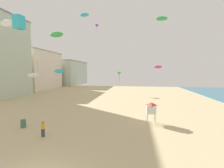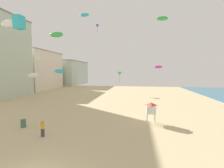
{
  "view_description": "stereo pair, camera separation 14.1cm",
  "coord_description": "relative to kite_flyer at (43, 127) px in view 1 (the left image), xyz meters",
  "views": [
    {
      "loc": [
        5.75,
        -6.34,
        6.25
      ],
      "look_at": [
        2.28,
        15.56,
        4.49
      ],
      "focal_mm": 24.39,
      "sensor_mm": 36.0,
      "label": 1
    },
    {
      "loc": [
        5.89,
        -6.32,
        6.25
      ],
      "look_at": [
        2.28,
        15.56,
        4.49
      ],
      "focal_mm": 24.39,
      "sensor_mm": 36.0,
      "label": 2
    }
  ],
  "objects": [
    {
      "name": "boardwalk_hotel_far",
      "position": [
        -27.25,
        59.04,
        4.85
      ],
      "size": [
        17.58,
        22.05,
        11.53
      ],
      "color": "#B7C6B2",
      "rests_on": "ground"
    },
    {
      "name": "kite_white_parafoil_3",
      "position": [
        -10.11,
        12.55,
        4.7
      ],
      "size": [
        2.32,
        0.64,
        0.9
      ],
      "color": "white"
    },
    {
      "name": "kite_green_delta_2",
      "position": [
        4.09,
        29.99,
        4.83
      ],
      "size": [
        1.3,
        1.3,
        2.95
      ],
      "color": "green"
    },
    {
      "name": "kite_white_parafoil",
      "position": [
        -10.9,
        8.39,
        12.85
      ],
      "size": [
        2.86,
        0.79,
        1.11
      ],
      "color": "white"
    },
    {
      "name": "kite_purple_delta",
      "position": [
        -1.63,
        27.25,
        17.49
      ],
      "size": [
        0.88,
        0.88,
        2.0
      ],
      "color": "purple"
    },
    {
      "name": "kite_cyan_box",
      "position": [
        -5.81,
        4.51,
        11.56
      ],
      "size": [
        1.04,
        1.04,
        1.64
      ],
      "color": "#2DB7CC"
    },
    {
      "name": "kite_magenta_parafoil",
      "position": [
        12.67,
        15.17,
        6.22
      ],
      "size": [
        1.38,
        0.38,
        0.54
      ],
      "color": "#DB3D9E"
    },
    {
      "name": "kite_cyan_parafoil_2",
      "position": [
        0.69,
        10.63,
        14.28
      ],
      "size": [
        1.44,
        0.4,
        0.56
      ],
      "color": "#2DB7CC"
    },
    {
      "name": "kite_flyer",
      "position": [
        0.0,
        0.0,
        0.0
      ],
      "size": [
        0.34,
        0.34,
        1.64
      ],
      "rotation": [
        0.0,
        0.0,
        0.3
      ],
      "color": "#383D4C",
      "rests_on": "ground"
    },
    {
      "name": "beach_trash_bin",
      "position": [
        -3.69,
        1.92,
        -0.47
      ],
      "size": [
        0.56,
        0.56,
        0.9
      ],
      "primitive_type": "cylinder",
      "color": "#3D6B4C",
      "rests_on": "ground"
    },
    {
      "name": "lifeguard_stand",
      "position": [
        10.68,
        5.77,
        0.92
      ],
      "size": [
        1.1,
        1.1,
        2.55
      ],
      "rotation": [
        0.0,
        0.0,
        0.16
      ],
      "color": "white",
      "rests_on": "ground"
    },
    {
      "name": "kite_green_parafoil_2",
      "position": [
        14.16,
        22.08,
        16.84
      ],
      "size": [
        2.4,
        0.67,
        0.93
      ],
      "color": "green"
    },
    {
      "name": "kite_cyan_parafoil",
      "position": [
        -2.11,
        7.39,
        5.46
      ],
      "size": [
        1.53,
        0.42,
        0.59
      ],
      "color": "#2DB7CC"
    },
    {
      "name": "kite_white_delta",
      "position": [
        -8.29,
        11.4,
        7.72
      ],
      "size": [
        1.25,
        1.25,
        2.83
      ],
      "color": "white"
    },
    {
      "name": "boardwalk_hotel_mid",
      "position": [
        -27.25,
        37.43,
        5.93
      ],
      "size": [
        11.48,
        17.86,
        13.69
      ],
      "color": "silver",
      "rests_on": "ground"
    },
    {
      "name": "kite_green_parafoil",
      "position": [
        -1.51,
        5.83,
        10.2
      ],
      "size": [
        1.83,
        0.51,
        0.71
      ],
      "color": "green"
    }
  ]
}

